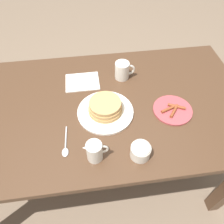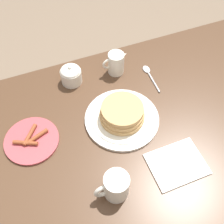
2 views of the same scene
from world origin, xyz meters
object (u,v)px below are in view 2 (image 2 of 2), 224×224
Objects in this scene: sugar_bowl at (71,75)px; coffee_mug at (115,186)px; pancake_plate at (122,115)px; creamer_pitcher at (116,63)px; side_plate_bacon at (32,140)px; napkin at (177,164)px; spoon at (149,74)px.

coffee_mug is at bearing 89.00° from sugar_bowl.
creamer_pitcher is (-0.07, -0.23, 0.02)m from pancake_plate.
creamer_pitcher is at bearing 175.30° from sugar_bowl.
side_plate_bacon is at bearing 45.63° from sugar_bowl.
side_plate_bacon is (0.33, -0.03, -0.02)m from pancake_plate.
creamer_pitcher reaches higher than coffee_mug.
pancake_plate reaches higher than napkin.
spoon is at bearing -127.54° from coffee_mug.
creamer_pitcher is (-0.19, -0.47, 0.00)m from coffee_mug.
creamer_pitcher reaches higher than sugar_bowl.
creamer_pitcher is at bearing -86.37° from napkin.
sugar_bowl is at bearing -65.79° from napkin.
coffee_mug is 0.61× the size of napkin.
spoon is (-0.52, -0.14, -0.00)m from side_plate_bacon.
pancake_plate is at bearing 41.23° from spoon.
creamer_pitcher reaches higher than napkin.
pancake_plate is at bearing 73.11° from creamer_pitcher.
coffee_mug reaches higher than pancake_plate.
napkin is 1.18× the size of spoon.
creamer_pitcher reaches higher than spoon.
coffee_mug is (0.12, 0.24, 0.02)m from pancake_plate.
side_plate_bacon reaches higher than napkin.
creamer_pitcher is (-0.40, -0.20, 0.04)m from side_plate_bacon.
side_plate_bacon is 1.72× the size of coffee_mug.
sugar_bowl is 0.53m from napkin.
sugar_bowl is at bearing -4.70° from creamer_pitcher.
napkin is at bearing 77.00° from spoon.
napkin is at bearing 93.63° from creamer_pitcher.
creamer_pitcher is 1.25× the size of sugar_bowl.
spoon is at bearing 165.47° from sugar_bowl.
pancake_plate is 3.16× the size of sugar_bowl.
coffee_mug is 0.52m from spoon.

